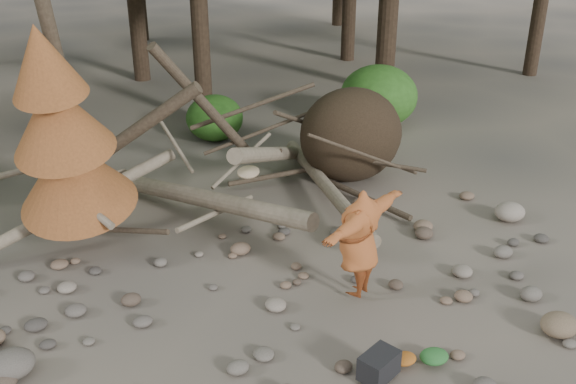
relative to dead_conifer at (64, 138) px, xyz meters
name	(u,v)px	position (x,y,z in m)	size (l,w,h in m)	color
ground	(342,318)	(3.12, -3.37, -2.11)	(120.00, 120.00, 0.00)	#514C44
deadfall_pile	(328,142)	(5.13, 0.87, -1.16)	(8.55, 5.24, 3.30)	#332619
dead_conifer	(64,138)	(0.00, 0.00, 0.00)	(2.06, 2.16, 4.35)	#4C3F30
bush_mid	(215,118)	(3.92, 4.43, -1.55)	(1.40, 1.40, 1.12)	#2B5F1B
bush_right	(379,96)	(8.12, 3.63, -1.31)	(2.00, 2.00, 1.60)	#367123
frisbee_thrower	(359,243)	(3.57, -3.00, -1.18)	(3.08, 1.50, 2.55)	#AF5627
backpack	(379,369)	(2.89, -4.69, -1.94)	(0.50, 0.33, 0.33)	black
cloth_green	(434,359)	(3.70, -4.74, -2.04)	(0.39, 0.33, 0.15)	#2A6B2D
cloth_orange	(404,362)	(3.34, -4.61, -2.05)	(0.33, 0.27, 0.12)	#AF5E1E
boulder_front_right	(559,325)	(5.64, -4.97, -1.95)	(0.53, 0.48, 0.32)	#78634B
boulder_mid_right	(510,212)	(7.45, -2.02, -1.94)	(0.57, 0.52, 0.34)	gray
boulder_mid_left	(11,364)	(-1.25, -2.66, -1.94)	(0.58, 0.52, 0.35)	#615A52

